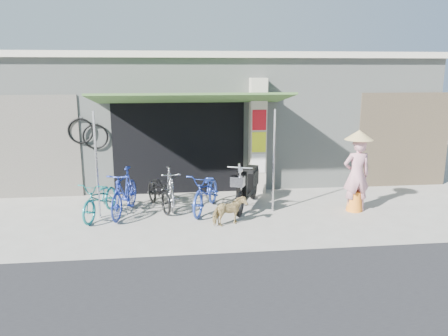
{
  "coord_description": "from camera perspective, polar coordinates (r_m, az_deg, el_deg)",
  "views": [
    {
      "loc": [
        -1.33,
        -8.7,
        3.21
      ],
      "look_at": [
        -0.2,
        1.0,
        1.0
      ],
      "focal_mm": 35.0,
      "sensor_mm": 36.0,
      "label": 1
    }
  ],
  "objects": [
    {
      "name": "ground",
      "position": [
        9.37,
        1.94,
        -7.29
      ],
      "size": [
        80.0,
        80.0,
        0.0
      ],
      "primitive_type": "plane",
      "color": "#A59F95",
      "rests_on": "ground"
    },
    {
      "name": "bike_blue",
      "position": [
        10.04,
        -12.9,
        -3.09
      ],
      "size": [
        0.85,
        1.81,
        1.05
      ],
      "primitive_type": "imported",
      "rotation": [
        0.0,
        0.0,
        -0.21
      ],
      "color": "#22359D",
      "rests_on": "ground"
    },
    {
      "name": "awning",
      "position": [
        10.36,
        -4.32,
        8.86
      ],
      "size": [
        4.6,
        1.88,
        2.72
      ],
      "color": "#3B612B",
      "rests_on": "ground"
    },
    {
      "name": "street_dog",
      "position": [
        9.19,
        0.73,
        -5.67
      ],
      "size": [
        0.8,
        0.59,
        0.61
      ],
      "primitive_type": "imported",
      "rotation": [
        0.0,
        0.0,
        1.98
      ],
      "color": "tan",
      "rests_on": "ground"
    },
    {
      "name": "moped",
      "position": [
        10.38,
        3.06,
        -2.32
      ],
      "size": [
        0.97,
        1.9,
        1.13
      ],
      "rotation": [
        0.0,
        0.0,
        -0.4
      ],
      "color": "black",
      "rests_on": "ground"
    },
    {
      "name": "bike_teal",
      "position": [
        10.05,
        -15.83,
        -3.85
      ],
      "size": [
        1.0,
        1.7,
        0.84
      ],
      "primitive_type": "imported",
      "rotation": [
        0.0,
        0.0,
        -0.29
      ],
      "color": "#1A7572",
      "rests_on": "ground"
    },
    {
      "name": "shop_pillar",
      "position": [
        11.49,
        4.38,
        4.14
      ],
      "size": [
        0.42,
        0.44,
        3.0
      ],
      "color": "beige",
      "rests_on": "ground"
    },
    {
      "name": "neighbour_right",
      "position": [
        13.08,
        22.42,
        3.39
      ],
      "size": [
        2.6,
        0.06,
        2.6
      ],
      "primitive_type": "cube",
      "color": "brown",
      "rests_on": "ground"
    },
    {
      "name": "neighbour_left",
      "position": [
        12.02,
        -24.35,
        2.47
      ],
      "size": [
        2.6,
        0.06,
        2.6
      ],
      "primitive_type": "cube",
      "color": "#6B665B",
      "rests_on": "ground"
    },
    {
      "name": "bicycle_shop",
      "position": [
        13.92,
        -1.16,
        7.08
      ],
      "size": [
        12.3,
        5.3,
        3.66
      ],
      "color": "gray",
      "rests_on": "ground"
    },
    {
      "name": "bike_navy",
      "position": [
        10.08,
        -2.33,
        -3.07
      ],
      "size": [
        1.21,
        1.87,
        0.93
      ],
      "primitive_type": "imported",
      "rotation": [
        0.0,
        0.0,
        -0.37
      ],
      "color": "#233CA1",
      "rests_on": "ground"
    },
    {
      "name": "nun",
      "position": [
        10.41,
        16.93,
        -0.49
      ],
      "size": [
        0.64,
        0.64,
        1.89
      ],
      "rotation": [
        0.0,
        0.0,
        3.15
      ],
      "color": "#D08C98",
      "rests_on": "ground"
    },
    {
      "name": "bike_silver",
      "position": [
        10.41,
        -7.04,
        -2.61
      ],
      "size": [
        0.58,
        1.6,
        0.94
      ],
      "primitive_type": "imported",
      "rotation": [
        0.0,
        0.0,
        0.09
      ],
      "color": "#ABABB0",
      "rests_on": "ground"
    },
    {
      "name": "bike_black",
      "position": [
        10.35,
        -8.48,
        -3.03
      ],
      "size": [
        1.06,
        1.69,
        0.84
      ],
      "primitive_type": "imported",
      "rotation": [
        0.0,
        0.0,
        0.35
      ],
      "color": "black",
      "rests_on": "ground"
    }
  ]
}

